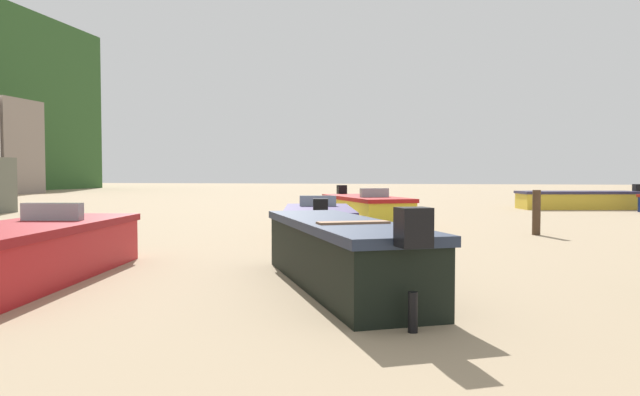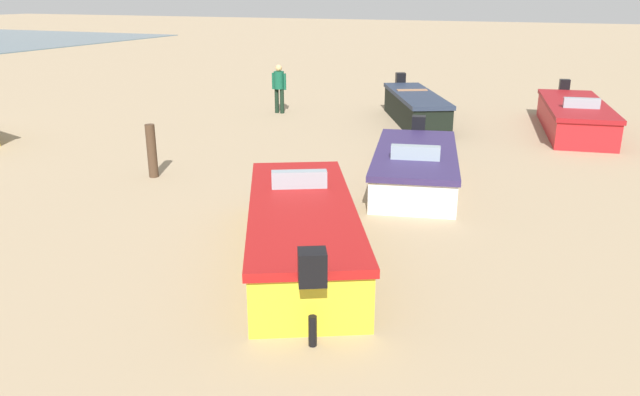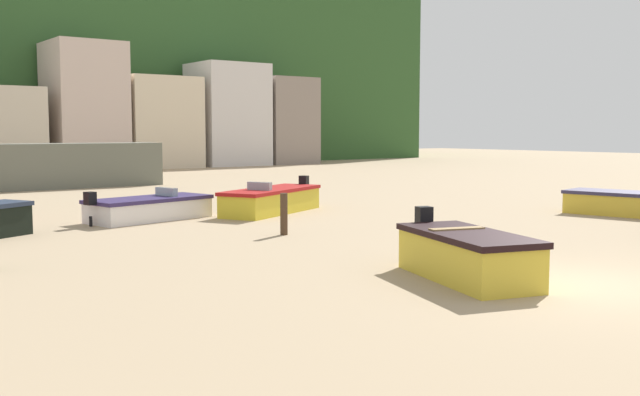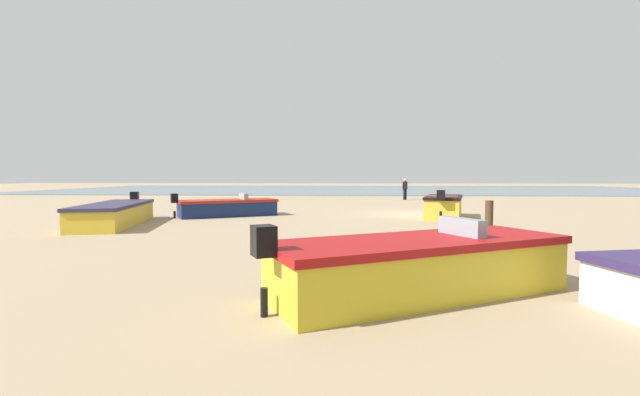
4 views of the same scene
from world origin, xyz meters
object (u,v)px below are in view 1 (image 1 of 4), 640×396
Objects in this scene: boat_yellow_0 at (365,209)px; boat_red_5 at (23,254)px; boat_white_6 at (318,222)px; mooring_post_near_water at (536,212)px; boat_black_3 at (341,253)px; boat_yellow_1 at (577,200)px.

boat_red_5 is at bearing 45.09° from boat_yellow_0.
boat_white_6 is 5.76m from mooring_post_near_water.
boat_black_3 is (-10.68, -0.93, 0.03)m from boat_yellow_0.
boat_white_6 is (6.31, 1.60, -0.10)m from boat_black_3.
boat_yellow_1 is 12.96m from mooring_post_near_water.
boat_yellow_0 is at bearing 60.68° from mooring_post_near_water.
boat_yellow_0 is at bearing 68.40° from boat_black_3.
mooring_post_near_water is (7.96, -3.92, 0.11)m from boat_black_3.
mooring_post_near_water is at bearing 3.98° from boat_white_6.
boat_yellow_1 reaches higher than boat_white_6.
boat_yellow_1 is 1.25× the size of boat_white_6.
boat_red_5 is 7.57m from boat_white_6.
boat_red_5 is (-20.98, 12.33, 0.02)m from boat_yellow_1.
boat_yellow_0 is 0.88× the size of boat_yellow_1.
boat_red_5 is at bearing 137.41° from boat_yellow_1.
boat_yellow_1 is at bearing 50.65° from boat_red_5.
boat_black_3 is at bearing 68.08° from boat_yellow_0.
boat_white_6 is at bearing 134.25° from boat_yellow_1.
mooring_post_near_water is at bearing 37.20° from boat_black_3.
boat_yellow_0 is 1.10× the size of boat_white_6.
boat_black_3 is at bearing -88.37° from boat_white_6.
boat_yellow_0 is 1.04× the size of boat_black_3.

